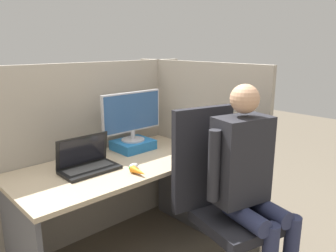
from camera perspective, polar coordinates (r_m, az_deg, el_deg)
The scene contains 11 objects.
cubicle_panel_back at distance 2.67m, azimuth -13.74°, elevation -4.63°, with size 1.94×0.04×1.41m.
cubicle_panel_right at distance 2.77m, azimuth 4.65°, elevation -3.60°, with size 0.04×1.37×1.41m.
desk at distance 2.42m, azimuth -8.91°, elevation -10.47°, with size 1.44×0.72×0.72m.
paper_box at distance 2.64m, azimuth -6.10°, elevation -3.28°, with size 0.29×0.25×0.07m.
monitor at distance 2.58m, azimuth -6.28°, elevation 2.01°, with size 0.54×0.18×0.39m.
laptop at distance 2.26m, azimuth -13.81°, elevation -6.37°, with size 0.38×0.21×0.23m.
mouse at distance 2.24m, azimuth -6.01°, elevation -6.93°, with size 0.07×0.05×0.04m.
stapler at distance 2.71m, azimuth 2.32°, elevation -2.95°, with size 0.04×0.14×0.05m.
carrot_toy at distance 2.13m, azimuth -5.16°, elevation -7.90°, with size 0.05×0.16×0.05m.
office_chair at distance 2.18m, azimuth 9.29°, elevation -12.21°, with size 0.56×0.61×1.16m.
person at distance 2.05m, azimuth 13.97°, elevation -8.64°, with size 0.47×0.47×1.32m.
Camera 1 is at (-1.21, -1.48, 1.54)m, focal length 35.00 mm.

